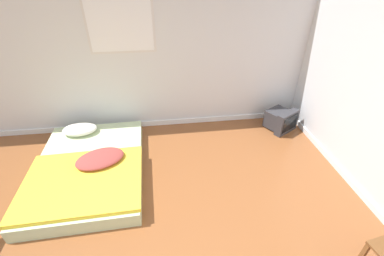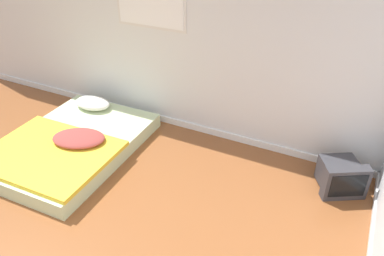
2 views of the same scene
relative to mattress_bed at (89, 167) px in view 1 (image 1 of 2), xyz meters
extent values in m
cube|color=silver|center=(0.78, 1.17, 1.18)|extent=(7.72, 0.06, 2.60)
cube|color=white|center=(0.78, 1.13, -0.08)|extent=(7.72, 0.02, 0.09)
cube|color=silver|center=(0.54, 1.14, 1.59)|extent=(0.97, 0.01, 0.80)
cube|color=white|center=(0.54, 1.13, 1.59)|extent=(0.90, 0.01, 0.73)
cube|color=beige|center=(0.00, 0.02, -0.03)|extent=(1.45, 2.00, 0.18)
ellipsoid|color=silver|center=(-0.27, 0.77, 0.13)|extent=(0.53, 0.35, 0.14)
cube|color=yellow|center=(0.01, -0.35, 0.09)|extent=(1.46, 1.18, 0.05)
ellipsoid|color=#993D38|center=(0.18, -0.02, 0.15)|extent=(0.73, 0.61, 0.11)
cube|color=#333338|center=(3.02, 0.81, 0.05)|extent=(0.47, 0.43, 0.30)
cube|color=#333338|center=(3.12, 0.64, 0.07)|extent=(0.46, 0.33, 0.38)
cube|color=black|center=(3.15, 0.58, 0.08)|extent=(0.33, 0.19, 0.27)
camera|label=1|loc=(1.05, -2.78, 2.38)|focal=24.00mm
camera|label=2|loc=(3.01, -2.72, 2.61)|focal=35.00mm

